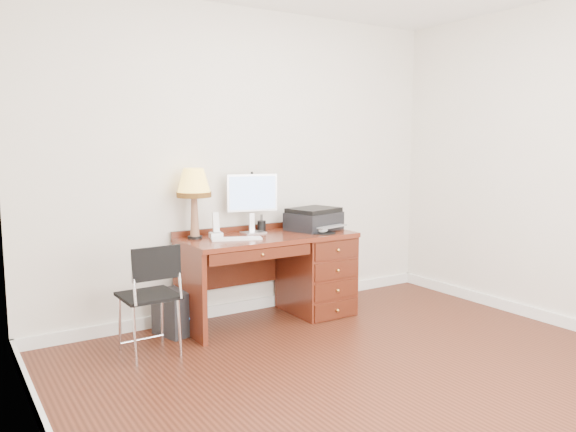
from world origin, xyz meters
TOP-DOWN VIEW (x-y plane):
  - ground at (0.00, 0.00)m, footprint 4.00×4.00m
  - room_shell at (0.00, 0.63)m, footprint 4.00×4.00m
  - desk at (0.32, 1.40)m, footprint 1.50×0.67m
  - monitor at (-0.06, 1.57)m, footprint 0.45×0.18m
  - keyboard at (-0.33, 1.34)m, footprint 0.42×0.25m
  - mouse_pad at (0.45, 1.23)m, footprint 0.23×0.23m
  - printer at (0.50, 1.43)m, footprint 0.52×0.45m
  - leg_lamp at (-0.60, 1.57)m, footprint 0.28×0.28m
  - phone at (-0.44, 1.51)m, footprint 0.12×0.12m
  - pen_cup at (0.06, 1.61)m, footprint 0.08×0.08m
  - chair at (-1.13, 1.12)m, footprint 0.40×0.40m
  - equipment_box at (-0.79, 1.50)m, footprint 0.38×0.38m

SIDE VIEW (x-z plane):
  - ground at x=0.00m, z-range 0.00..0.00m
  - room_shell at x=0.00m, z-range -1.95..2.05m
  - equipment_box at x=-0.79m, z-range 0.00..0.36m
  - desk at x=0.32m, z-range 0.04..0.79m
  - chair at x=-1.13m, z-range 0.09..0.91m
  - keyboard at x=-0.33m, z-range 0.75..0.77m
  - mouse_pad at x=0.45m, z-range 0.74..0.79m
  - pen_cup at x=0.06m, z-range 0.75..0.84m
  - phone at x=-0.44m, z-range 0.71..0.92m
  - printer at x=0.50m, z-range 0.75..0.95m
  - monitor at x=-0.06m, z-range 0.82..1.33m
  - leg_lamp at x=-0.60m, z-range 0.89..1.46m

